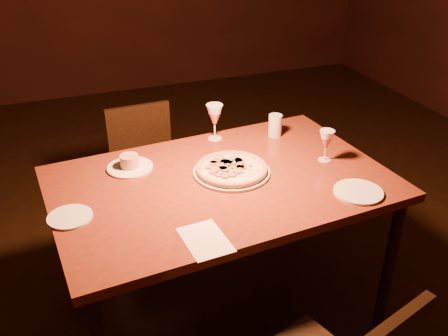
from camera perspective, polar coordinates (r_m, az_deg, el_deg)
name	(u,v)px	position (r m, az deg, el deg)	size (l,w,h in m)	color
floor	(230,280)	(3.05, 0.69, -12.65)	(7.00, 7.00, 0.00)	black
dining_table	(221,193)	(2.38, -0.29, -2.89)	(1.64, 1.12, 0.84)	brown
chair_far	(147,166)	(3.24, -8.84, 0.20)	(0.43, 0.43, 0.86)	black
pizza_plate	(232,169)	(2.39, 0.89, -0.15)	(0.37, 0.37, 0.04)	white
ramekin_saucer	(130,164)	(2.48, -10.73, 0.42)	(0.22, 0.22, 0.07)	white
wine_glass_far	(215,122)	(2.70, -1.08, 5.27)	(0.09, 0.09, 0.20)	#B14C4A
wine_glass_right	(326,146)	(2.53, 11.57, 2.52)	(0.07, 0.07, 0.16)	#B14C4A
water_tumbler	(275,125)	(2.77, 5.87, 4.87)	(0.07, 0.07, 0.12)	silver
side_plate_left	(70,217)	(2.17, -17.21, -5.37)	(0.19, 0.19, 0.01)	white
side_plate_near	(358,192)	(2.32, 15.10, -2.65)	(0.22, 0.22, 0.01)	white
menu_card	(205,240)	(1.96, -2.16, -8.20)	(0.16, 0.23, 0.00)	white
pendant_light	(221,24)	(2.08, -0.35, 16.14)	(0.12, 0.12, 0.12)	#EF7943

